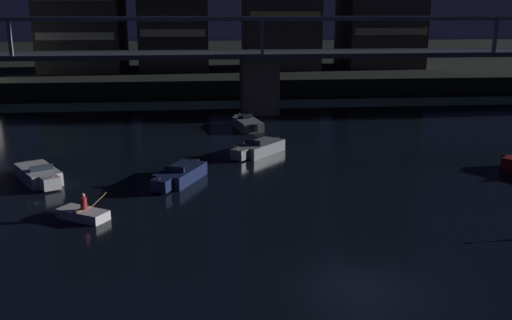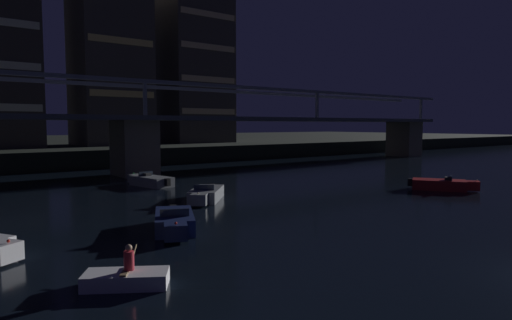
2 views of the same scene
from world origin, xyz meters
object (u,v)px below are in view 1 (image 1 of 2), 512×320
speedboat_near_center (258,148)px  speedboat_near_right (39,175)px  river_bridge (259,67)px  dinghy_with_paddler (83,214)px  speedboat_mid_center (247,124)px  speedboat_mid_right (179,175)px

speedboat_near_center → speedboat_near_right: 14.92m
river_bridge → dinghy_with_paddler: bearing=-112.0°
speedboat_mid_center → speedboat_mid_right: 16.30m
dinghy_with_paddler → speedboat_near_center: bearing=50.5°
river_bridge → dinghy_with_paddler: river_bridge is taller
river_bridge → dinghy_with_paddler: (-11.86, -29.35, -4.27)m
river_bridge → speedboat_mid_center: 9.29m
river_bridge → speedboat_mid_right: (-7.28, -23.49, -4.13)m
speedboat_mid_right → speedboat_near_center: bearing=49.2°
river_bridge → dinghy_with_paddler: 31.94m
speedboat_near_center → speedboat_mid_center: (-0.06, 9.06, 0.00)m
speedboat_near_center → speedboat_mid_center: same height
speedboat_near_right → dinghy_with_paddler: 7.82m
speedboat_mid_center → speedboat_mid_right: (-5.40, -15.38, 0.00)m
river_bridge → speedboat_mid_right: 24.93m
speedboat_near_right → dinghy_with_paddler: dinghy_with_paddler is taller
river_bridge → speedboat_near_right: 27.81m
river_bridge → speedboat_near_center: river_bridge is taller
speedboat_mid_right → speedboat_near_right: bearing=173.7°
speedboat_mid_center → speedboat_near_right: bearing=-133.8°
speedboat_mid_right → dinghy_with_paddler: (-4.57, -5.86, -0.14)m
speedboat_mid_center → dinghy_with_paddler: (-9.97, -21.24, -0.14)m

